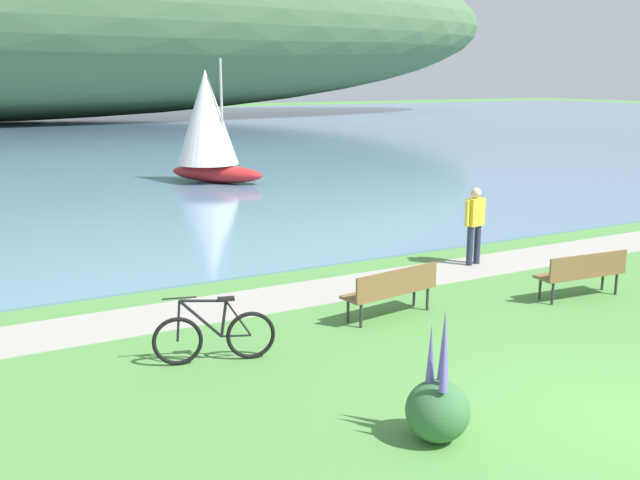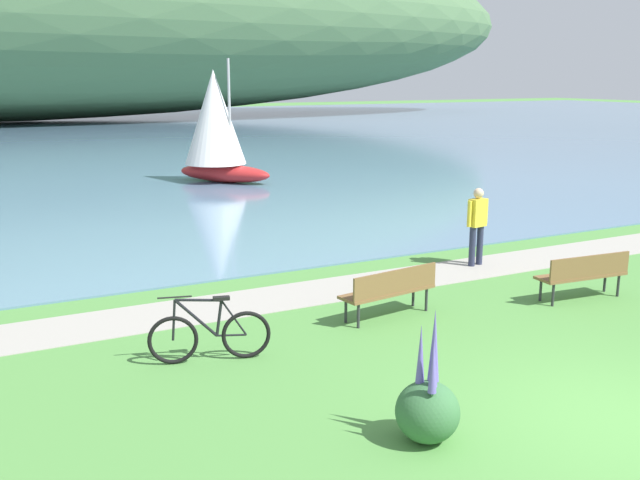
{
  "view_description": "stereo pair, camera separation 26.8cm",
  "coord_description": "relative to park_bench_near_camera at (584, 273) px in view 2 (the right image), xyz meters",
  "views": [
    {
      "loc": [
        -7.11,
        -5.23,
        4.04
      ],
      "look_at": [
        -0.73,
        6.48,
        1.0
      ],
      "focal_mm": 40.32,
      "sensor_mm": 36.0,
      "label": 1
    },
    {
      "loc": [
        -6.88,
        -5.35,
        4.04
      ],
      "look_at": [
        -0.73,
        6.48,
        1.0
      ],
      "focal_mm": 40.32,
      "sensor_mm": 36.0,
      "label": 2
    }
  ],
  "objects": [
    {
      "name": "ground_plane",
      "position": [
        -3.3,
        -3.7,
        -0.52
      ],
      "size": [
        200.0,
        200.0,
        0.0
      ],
      "primitive_type": "plane",
      "color": "#518E42"
    },
    {
      "name": "bay_water",
      "position": [
        -3.3,
        44.27,
        -0.5
      ],
      "size": [
        180.0,
        80.0,
        0.04
      ],
      "primitive_type": "cube",
      "color": "#5B7F9E",
      "rests_on": "ground"
    },
    {
      "name": "shoreline_path",
      "position": [
        -3.3,
        2.69,
        -0.52
      ],
      "size": [
        60.0,
        1.5,
        0.01
      ],
      "primitive_type": "cube",
      "color": "#A39E93",
      "rests_on": "ground"
    },
    {
      "name": "park_bench_near_camera",
      "position": [
        0.0,
        0.0,
        0.0
      ],
      "size": [
        1.83,
        0.63,
        0.88
      ],
      "color": "brown",
      "rests_on": "ground"
    },
    {
      "name": "park_bench_further_along",
      "position": [
        -3.72,
        0.79,
        0.0
      ],
      "size": [
        1.85,
        0.73,
        0.88
      ],
      "color": "brown",
      "rests_on": "ground"
    },
    {
      "name": "bicycle_leaning_near_bench",
      "position": [
        -7.08,
        0.37,
        -0.12
      ],
      "size": [
        1.72,
        0.52,
        1.01
      ],
      "color": "black",
      "rests_on": "ground"
    },
    {
      "name": "person_at_shoreline",
      "position": [
        -0.16,
        2.87,
        0.46
      ],
      "size": [
        0.6,
        0.27,
        1.71
      ],
      "color": "#282D47",
      "rests_on": "ground"
    },
    {
      "name": "echium_bush_mid_cluster",
      "position": [
        -5.67,
        -3.0,
        -0.11
      ],
      "size": [
        0.73,
        0.73,
        1.53
      ],
      "color": "#386B3D",
      "rests_on": "ground"
    },
    {
      "name": "sailboat_mid_bay",
      "position": [
        -0.91,
        17.49,
        1.72
      ],
      "size": [
        3.54,
        3.86,
        4.67
      ],
      "color": "#B22323",
      "rests_on": "bay_water"
    }
  ]
}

